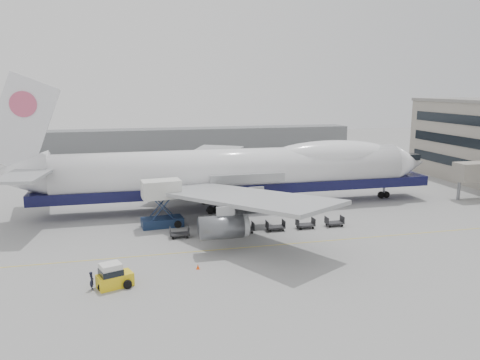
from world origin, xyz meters
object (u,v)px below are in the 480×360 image
object	(u,v)px
airliner	(239,170)
ground_worker	(92,281)
catering_truck	(162,201)
baggage_tug	(113,276)

from	to	relation	value
airliner	ground_worker	distance (m)	32.74
catering_truck	airliner	bearing A→B (deg)	25.80
airliner	baggage_tug	xyz separation A→B (m)	(-17.94, -25.46, -4.61)
catering_truck	baggage_tug	world-z (taller)	catering_truck
catering_truck	baggage_tug	distance (m)	19.04
airliner	catering_truck	bearing A→B (deg)	-148.42
airliner	catering_truck	xyz separation A→B (m)	(-12.17, -7.48, -2.17)
catering_truck	baggage_tug	xyz separation A→B (m)	(-5.77, -17.98, -2.44)
ground_worker	catering_truck	bearing A→B (deg)	-32.75
baggage_tug	ground_worker	size ratio (longest dim) A/B	2.04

